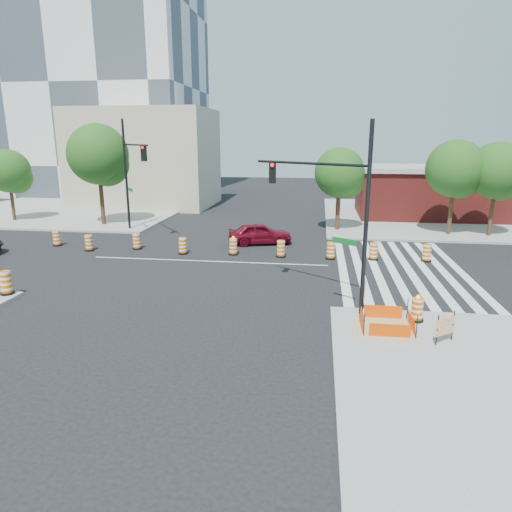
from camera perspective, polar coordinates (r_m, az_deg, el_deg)
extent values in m
plane|color=black|center=(27.00, -6.02, -0.65)|extent=(120.00, 120.00, 0.00)
cube|color=gray|center=(45.36, 22.73, 4.55)|extent=(22.00, 22.00, 0.15)
cube|color=gray|center=(50.16, -21.37, 5.53)|extent=(22.00, 22.00, 0.15)
cube|color=silver|center=(26.28, 10.73, -1.24)|extent=(0.45, 13.50, 0.01)
cube|color=silver|center=(26.35, 12.68, -1.30)|extent=(0.45, 13.50, 0.01)
cube|color=silver|center=(26.44, 14.63, -1.36)|extent=(0.45, 13.50, 0.01)
cube|color=silver|center=(26.56, 16.55, -1.42)|extent=(0.45, 13.50, 0.01)
cube|color=silver|center=(26.72, 18.46, -1.48)|extent=(0.45, 13.50, 0.01)
cube|color=silver|center=(26.90, 20.34, -1.54)|extent=(0.45, 13.50, 0.01)
cube|color=silver|center=(27.12, 22.20, -1.59)|extent=(0.45, 13.50, 0.01)
cube|color=silver|center=(27.36, 24.02, -1.64)|extent=(0.45, 13.50, 0.01)
cube|color=silver|center=(27.00, -6.02, -0.64)|extent=(14.00, 0.12, 0.01)
cube|color=tan|center=(17.86, 15.92, -8.60)|extent=(2.20, 2.20, 0.05)
cube|color=#E54604|center=(16.94, 16.39, -9.00)|extent=(1.44, 0.02, 0.55)
cube|color=#E54604|center=(18.59, 15.61, -6.81)|extent=(1.44, 0.02, 0.55)
cube|color=#E54604|center=(17.65, 13.06, -7.80)|extent=(0.02, 1.44, 0.55)
cube|color=#E54604|center=(17.92, 18.85, -7.89)|extent=(0.02, 1.44, 0.55)
cylinder|color=black|center=(16.76, 13.35, -8.41)|extent=(0.04, 0.04, 0.90)
cylinder|color=black|center=(17.04, 19.45, -8.48)|extent=(0.04, 0.04, 0.90)
cylinder|color=black|center=(18.43, 12.86, -6.25)|extent=(0.04, 0.04, 0.90)
cylinder|color=black|center=(18.68, 18.40, -6.35)|extent=(0.04, 0.04, 0.90)
cube|color=silver|center=(68.40, -21.04, 26.68)|extent=(28.00, 18.00, 45.00)
cube|color=maroon|center=(45.09, 22.98, 7.09)|extent=(16.00, 8.00, 4.20)
cube|color=gray|center=(44.90, 23.27, 9.99)|extent=(16.50, 8.50, 0.40)
cube|color=tan|center=(50.77, -13.61, 11.81)|extent=(14.00, 10.00, 10.00)
imported|color=#630817|center=(31.11, 0.49, 2.84)|extent=(4.62, 2.83, 1.47)
cylinder|color=black|center=(18.08, 13.62, 4.28)|extent=(0.17, 0.17, 7.56)
cylinder|color=black|center=(19.40, 6.59, 11.44)|extent=(4.69, 3.37, 0.11)
cube|color=black|center=(20.68, 2.08, 10.39)|extent=(0.30, 0.26, 0.94)
sphere|color=#FF0C0C|center=(20.48, 2.03, 11.28)|extent=(0.17, 0.17, 0.17)
cube|color=#0C591E|center=(18.74, 10.95, 1.82)|extent=(0.95, 0.69, 0.24)
cylinder|color=black|center=(36.87, -15.94, 9.72)|extent=(0.19, 0.19, 8.31)
cylinder|color=black|center=(33.75, -14.93, 13.29)|extent=(3.85, 5.05, 0.12)
cube|color=black|center=(31.66, -13.85, 12.36)|extent=(0.33, 0.29, 1.04)
sphere|color=#FF0C0C|center=(31.48, -14.02, 13.01)|extent=(0.19, 0.19, 0.19)
cube|color=#0C591E|center=(35.96, -15.43, 7.98)|extent=(0.78, 1.02, 0.26)
cylinder|color=black|center=(18.88, 19.39, -7.54)|extent=(0.54, 0.54, 0.09)
cylinder|color=#E46004|center=(18.72, 19.50, -6.25)|extent=(0.43, 0.43, 0.86)
sphere|color=#FF990C|center=(18.56, 19.63, -4.81)|extent=(0.14, 0.14, 0.14)
cylinder|color=black|center=(23.66, -28.64, -4.07)|extent=(0.63, 0.63, 0.10)
cylinder|color=#E46004|center=(23.51, -28.80, -2.86)|extent=(0.50, 0.50, 0.99)
cube|color=#E46004|center=(17.07, 22.65, -7.62)|extent=(0.75, 0.61, 0.30)
cube|color=#E46004|center=(17.20, 22.54, -8.69)|extent=(0.75, 0.61, 0.24)
cylinder|color=black|center=(16.84, 21.72, -8.63)|extent=(0.04, 0.04, 1.09)
cylinder|color=black|center=(17.46, 23.41, -7.97)|extent=(0.04, 0.04, 1.09)
cylinder|color=#382314|center=(44.62, -28.18, 6.24)|extent=(0.28, 0.28, 3.86)
sphere|color=#1A4614|center=(44.42, -28.56, 9.31)|extent=(3.62, 3.62, 3.62)
sphere|color=#1A4614|center=(44.41, -27.79, 8.61)|extent=(2.66, 2.66, 2.66)
sphere|color=#1A4614|center=(44.51, -29.01, 8.79)|extent=(2.41, 2.41, 2.41)
cylinder|color=#382314|center=(39.60, -18.76, 7.28)|extent=(0.34, 0.34, 5.14)
sphere|color=#1A4614|center=(39.37, -19.14, 11.92)|extent=(4.82, 4.82, 4.82)
sphere|color=#1A4614|center=(39.45, -18.13, 10.83)|extent=(3.54, 3.54, 3.54)
sphere|color=#1A4614|center=(39.39, -19.79, 11.16)|extent=(3.21, 3.21, 3.21)
cylinder|color=#382314|center=(35.88, 10.21, 6.23)|extent=(0.34, 0.34, 4.01)
sphere|color=#1A4614|center=(35.61, 10.40, 10.22)|extent=(3.76, 3.76, 3.76)
sphere|color=#1A4614|center=(36.01, 11.20, 9.22)|extent=(2.76, 2.76, 2.76)
sphere|color=#1A4614|center=(35.41, 9.68, 9.61)|extent=(2.50, 2.50, 2.50)
cylinder|color=#382314|center=(36.44, 23.21, 5.70)|extent=(0.29, 0.29, 4.37)
sphere|color=#1A4614|center=(36.18, 23.64, 9.97)|extent=(4.09, 4.09, 4.09)
sphere|color=#1A4614|center=(36.61, 24.10, 8.88)|extent=(3.00, 3.00, 3.00)
sphere|color=#1A4614|center=(35.94, 23.09, 9.34)|extent=(2.73, 2.73, 2.73)
cylinder|color=#382314|center=(37.14, 27.41, 5.32)|extent=(0.29, 0.29, 4.28)
sphere|color=#1A4614|center=(36.89, 27.89, 9.41)|extent=(4.01, 4.01, 4.01)
sphere|color=#1A4614|center=(37.34, 28.29, 8.37)|extent=(2.94, 2.94, 2.94)
sphere|color=#1A4614|center=(36.63, 27.38, 8.81)|extent=(2.67, 2.67, 2.67)
cylinder|color=black|center=(33.53, -23.56, 1.27)|extent=(0.60, 0.60, 0.10)
cylinder|color=#E46004|center=(33.43, -23.64, 2.11)|extent=(0.48, 0.48, 0.95)
cylinder|color=black|center=(31.28, -20.09, 0.73)|extent=(0.60, 0.60, 0.10)
cylinder|color=#E46004|center=(31.17, -20.17, 1.62)|extent=(0.48, 0.48, 0.95)
cylinder|color=black|center=(30.80, -14.63, 0.94)|extent=(0.60, 0.60, 0.10)
cylinder|color=#E46004|center=(30.69, -14.69, 1.85)|extent=(0.48, 0.48, 0.95)
cylinder|color=black|center=(28.93, -9.10, 0.37)|extent=(0.60, 0.60, 0.10)
cylinder|color=#E46004|center=(28.81, -9.14, 1.34)|extent=(0.48, 0.48, 0.95)
cylinder|color=black|center=(28.38, -2.85, 0.26)|extent=(0.60, 0.60, 0.10)
cylinder|color=#E46004|center=(28.26, -2.86, 1.25)|extent=(0.48, 0.48, 0.95)
sphere|color=#FF990C|center=(28.14, -2.87, 2.34)|extent=(0.16, 0.16, 0.16)
cylinder|color=black|center=(27.84, 3.12, -0.02)|extent=(0.60, 0.60, 0.10)
cylinder|color=#E46004|center=(27.72, 3.13, 0.98)|extent=(0.48, 0.48, 0.95)
cylinder|color=black|center=(27.72, 9.28, -0.26)|extent=(0.60, 0.60, 0.10)
cylinder|color=#E46004|center=(27.59, 9.32, 0.75)|extent=(0.48, 0.48, 0.95)
cylinder|color=black|center=(28.05, 14.42, -0.35)|extent=(0.60, 0.60, 0.10)
cylinder|color=#E46004|center=(27.93, 14.48, 0.64)|extent=(0.48, 0.48, 0.95)
cylinder|color=black|center=(28.59, 20.49, -0.54)|extent=(0.60, 0.60, 0.10)
cylinder|color=#E46004|center=(28.47, 20.58, 0.43)|extent=(0.48, 0.48, 0.95)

